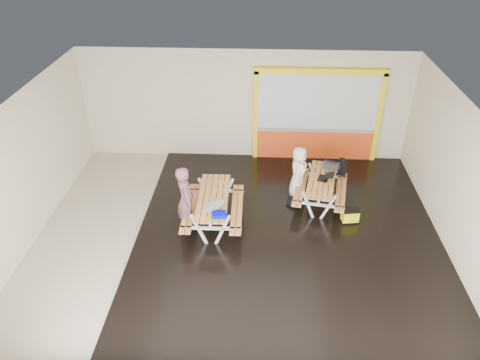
# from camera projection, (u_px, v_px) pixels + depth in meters

# --- Properties ---
(room) EXTENTS (10.02, 8.02, 3.52)m
(room) POSITION_uv_depth(u_px,v_px,m) (238.00, 173.00, 10.77)
(room) COLOR beige
(room) RESTS_ON ground
(deck) EXTENTS (7.50, 7.98, 0.05)m
(deck) POSITION_uv_depth(u_px,v_px,m) (288.00, 233.00, 11.62)
(deck) COLOR black
(deck) RESTS_ON room
(kiosk) EXTENTS (3.88, 0.16, 3.00)m
(kiosk) POSITION_uv_depth(u_px,v_px,m) (317.00, 118.00, 14.17)
(kiosk) COLOR #E54E1B
(kiosk) RESTS_ON room
(picnic_table_left) EXTENTS (1.50, 2.18, 0.86)m
(picnic_table_left) POSITION_uv_depth(u_px,v_px,m) (213.00, 203.00, 11.63)
(picnic_table_left) COLOR #CC8646
(picnic_table_left) RESTS_ON deck
(picnic_table_right) EXTENTS (1.67, 2.18, 0.79)m
(picnic_table_right) POSITION_uv_depth(u_px,v_px,m) (321.00, 185.00, 12.46)
(picnic_table_right) COLOR #CC8646
(picnic_table_right) RESTS_ON deck
(person_left) EXTENTS (0.63, 0.77, 1.83)m
(person_left) POSITION_uv_depth(u_px,v_px,m) (186.00, 200.00, 11.32)
(person_left) COLOR #6C4357
(person_left) RESTS_ON deck
(person_right) EXTENTS (0.62, 0.80, 1.45)m
(person_right) POSITION_uv_depth(u_px,v_px,m) (298.00, 172.00, 12.62)
(person_right) COLOR white
(person_right) RESTS_ON deck
(laptop_left) EXTENTS (0.54, 0.51, 0.18)m
(laptop_left) POSITION_uv_depth(u_px,v_px,m) (214.00, 206.00, 11.07)
(laptop_left) COLOR silver
(laptop_left) RESTS_ON picnic_table_left
(laptop_right) EXTENTS (0.50, 0.47, 0.17)m
(laptop_right) POSITION_uv_depth(u_px,v_px,m) (325.00, 177.00, 12.34)
(laptop_right) COLOR black
(laptop_right) RESTS_ON picnic_table_right
(blue_pouch) EXTENTS (0.36, 0.29, 0.10)m
(blue_pouch) POSITION_uv_depth(u_px,v_px,m) (219.00, 215.00, 10.80)
(blue_pouch) COLOR #0004D2
(blue_pouch) RESTS_ON picnic_table_left
(toolbox) EXTENTS (0.47, 0.35, 0.25)m
(toolbox) POSITION_uv_depth(u_px,v_px,m) (331.00, 166.00, 12.78)
(toolbox) COLOR black
(toolbox) RESTS_ON picnic_table_right
(backpack) EXTENTS (0.35, 0.29, 0.50)m
(backpack) POSITION_uv_depth(u_px,v_px,m) (341.00, 167.00, 13.06)
(backpack) COLOR black
(backpack) RESTS_ON picnic_table_right
(dark_case) EXTENTS (0.43, 0.41, 0.13)m
(dark_case) POSITION_uv_depth(u_px,v_px,m) (294.00, 202.00, 12.63)
(dark_case) COLOR black
(dark_case) RESTS_ON deck
(fluke_bag) EXTENTS (0.48, 0.35, 0.38)m
(fluke_bag) POSITION_uv_depth(u_px,v_px,m) (350.00, 216.00, 11.90)
(fluke_bag) COLOR black
(fluke_bag) RESTS_ON deck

